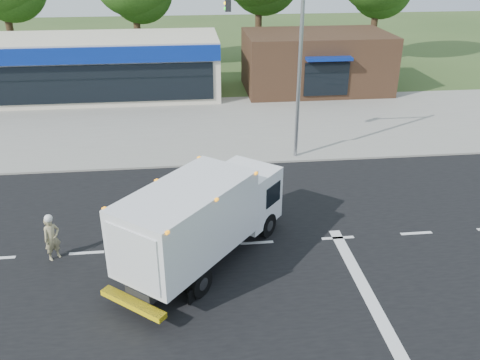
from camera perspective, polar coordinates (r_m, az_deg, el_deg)
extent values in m
plane|color=#385123|center=(18.46, 1.90, -7.09)|extent=(120.00, 120.00, 0.00)
cube|color=black|center=(18.45, 1.90, -7.08)|extent=(60.00, 14.00, 0.02)
cube|color=gray|center=(25.67, -0.64, 2.89)|extent=(60.00, 2.40, 0.12)
cube|color=gray|center=(31.09, -1.70, 6.91)|extent=(60.00, 9.00, 0.02)
cube|color=silver|center=(18.68, -16.83, -7.83)|extent=(1.20, 0.15, 0.01)
cube|color=silver|center=(18.32, -7.52, -7.54)|extent=(1.20, 0.15, 0.01)
cube|color=silver|center=(18.45, 1.90, -7.05)|extent=(1.20, 0.15, 0.01)
cube|color=silver|center=(19.05, 10.93, -6.39)|extent=(1.20, 0.15, 0.01)
cube|color=silver|center=(20.09, 19.18, -5.66)|extent=(1.20, 0.15, 0.01)
cube|color=silver|center=(16.73, 13.83, -11.76)|extent=(0.40, 7.00, 0.01)
cube|color=black|center=(16.62, -5.77, -8.57)|extent=(3.75, 4.27, 0.33)
cube|color=white|center=(18.55, 0.61, -1.65)|extent=(2.78, 2.76, 1.99)
cube|color=black|center=(19.16, 2.07, -0.11)|extent=(1.48, 1.26, 0.85)
cube|color=white|center=(15.91, -5.98, -4.61)|extent=(4.78, 5.11, 2.23)
cube|color=silver|center=(14.47, -11.97, -8.69)|extent=(1.50, 1.25, 1.80)
cube|color=yellow|center=(15.21, -11.93, -13.42)|extent=(1.97, 1.71, 0.17)
cube|color=orange|center=(15.40, -6.16, -1.09)|extent=(4.69, 4.99, 0.08)
cylinder|color=black|center=(19.51, -1.56, -3.58)|extent=(0.80, 0.88, 0.91)
cylinder|color=black|center=(18.67, 3.01, -5.06)|extent=(0.80, 0.88, 0.91)
cylinder|color=black|center=(16.86, -9.72, -9.15)|extent=(0.80, 0.88, 0.91)
cylinder|color=black|center=(15.83, -4.52, -11.41)|extent=(0.80, 0.88, 0.91)
imported|color=tan|center=(18.35, -20.35, -6.16)|extent=(0.69, 0.68, 1.60)
sphere|color=white|center=(17.97, -20.72, -4.07)|extent=(0.28, 0.28, 0.28)
cube|color=beige|center=(36.87, -16.95, 12.03)|extent=(18.00, 6.00, 4.00)
cube|color=navy|center=(33.65, -18.10, 13.12)|extent=(18.00, 0.30, 1.00)
cube|color=black|center=(34.05, -17.69, 10.18)|extent=(17.00, 0.12, 2.40)
cube|color=#382316|center=(37.43, 8.50, 13.03)|extent=(10.00, 6.00, 4.00)
cube|color=navy|center=(34.31, 9.88, 13.34)|extent=(3.00, 1.20, 0.20)
cube|color=black|center=(34.68, 9.68, 11.10)|extent=(3.00, 0.12, 2.20)
cylinder|color=gray|center=(24.31, 6.65, 11.22)|extent=(0.18, 0.18, 8.00)
cube|color=black|center=(23.20, -1.35, 19.24)|extent=(0.25, 0.25, 0.70)
cylinder|color=#332114|center=(45.92, -24.50, 15.54)|extent=(0.56, 0.56, 7.35)
cylinder|color=#332114|center=(44.01, -11.49, 16.57)|extent=(0.56, 0.56, 6.86)
cylinder|color=#332114|center=(44.24, 2.09, 17.72)|extent=(0.56, 0.56, 7.84)
cylinder|color=#332114|center=(46.78, 14.86, 16.84)|extent=(0.56, 0.56, 7.00)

